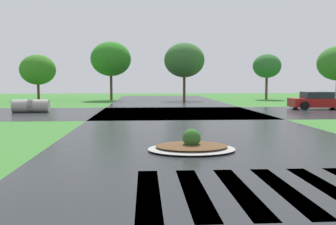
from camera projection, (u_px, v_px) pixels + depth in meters
name	position (u px, v px, depth m)	size (l,w,h in m)	color
asphalt_roadway	(210.00, 142.00, 12.97)	(10.90, 80.00, 0.01)	#232628
asphalt_cross_road	(179.00, 113.00, 24.85)	(90.00, 9.81, 0.01)	#232628
crosswalk_stripes	(262.00, 190.00, 7.24)	(4.95, 3.37, 0.01)	white
median_island	(192.00, 146.00, 11.32)	(2.71, 2.11, 0.68)	#9E9B93
car_blue_compact	(319.00, 101.00, 27.89)	(4.41, 2.09, 1.31)	maroon
drainage_pipe_stack	(31.00, 106.00, 24.96)	(2.43, 1.04, 0.88)	#9E9B93
background_treeline	(193.00, 63.00, 40.73)	(37.87, 5.80, 6.42)	#4C3823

